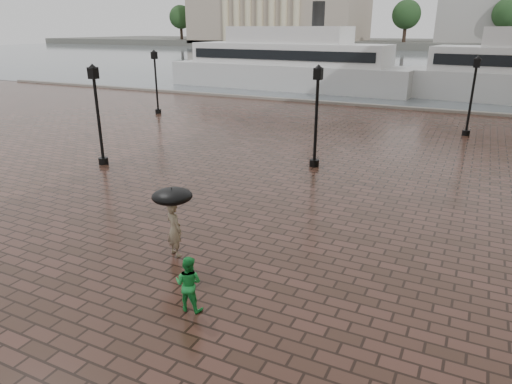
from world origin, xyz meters
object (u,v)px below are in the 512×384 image
at_px(child_pedestrian, 189,284).
at_px(ferry_near, 289,63).
at_px(street_lamps, 259,99).
at_px(adult_pedestrian, 174,229).

height_order(child_pedestrian, ferry_near, ferry_near).
xyz_separation_m(street_lamps, ferry_near, (-7.45, 22.65, 0.20)).
xyz_separation_m(adult_pedestrian, child_pedestrian, (1.83, -2.04, -0.12)).
relative_size(child_pedestrian, ferry_near, 0.05).
relative_size(adult_pedestrian, child_pedestrian, 1.18).
height_order(street_lamps, child_pedestrian, street_lamps).
relative_size(adult_pedestrian, ferry_near, 0.06).
distance_m(adult_pedestrian, child_pedestrian, 2.75).
xyz_separation_m(street_lamps, adult_pedestrian, (3.88, -13.52, -1.55)).
distance_m(street_lamps, ferry_near, 23.85).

